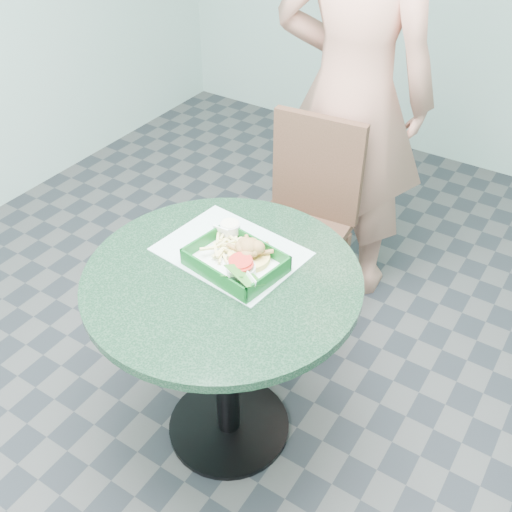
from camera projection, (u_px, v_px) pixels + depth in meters
The scene contains 10 objects.
floor at pixel (229, 426), 2.31m from camera, with size 4.00×5.00×0.02m, color #303335.
cafe_table at pixel (224, 319), 1.95m from camera, with size 0.86×0.86×0.75m.
dining_chair at pixel (304, 212), 2.52m from camera, with size 0.39×0.39×0.93m.
diner_person at pixel (358, 39), 2.31m from camera, with size 0.86×0.56×2.35m, color tan.
placemat at pixel (231, 256), 1.93m from camera, with size 0.44×0.33×0.00m, color silver.
food_basket at pixel (236, 269), 1.86m from camera, with size 0.28×0.20×0.06m.
crab_sandwich at pixel (248, 255), 1.86m from camera, with size 0.13×0.13×0.08m.
fries_pile at pixel (220, 252), 1.89m from camera, with size 0.10×0.11×0.04m, color #F4E68D, non-canonical shape.
sauce_ramekin at pixel (223, 233), 1.94m from camera, with size 0.07×0.07×0.04m.
garnish_cup at pixel (244, 274), 1.80m from camera, with size 0.13×0.13×0.05m.
Camera 1 is at (0.85, -1.11, 1.96)m, focal length 42.00 mm.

